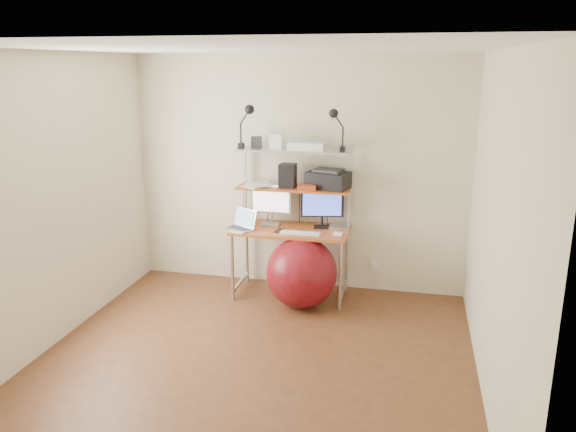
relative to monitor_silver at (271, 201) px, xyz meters
name	(u,v)px	position (x,y,z in m)	size (l,w,h in m)	color
room	(251,217)	(0.24, -1.56, 0.25)	(3.60, 3.60, 3.60)	brown
computer_desk	(292,207)	(0.24, -0.05, -0.04)	(1.20, 0.60, 1.57)	#C26825
wall_outlet	(374,264)	(1.09, 0.23, -0.70)	(0.08, 0.01, 0.12)	white
monitor_silver	(271,201)	(0.00, 0.00, 0.00)	(0.43, 0.15, 0.48)	#A6A6AB
monitor_black	(322,207)	(0.54, 0.01, -0.03)	(0.44, 0.15, 0.44)	black
laptop	(243,225)	(-0.25, -0.23, -0.21)	(0.37, 0.35, 0.26)	#BBBBC0
keyboard	(300,233)	(0.37, -0.27, -0.25)	(0.40, 0.12, 0.01)	white
mouse	(338,234)	(0.75, -0.23, -0.24)	(0.09, 0.06, 0.03)	white
mac_mini	(340,227)	(0.73, 0.00, -0.24)	(0.20, 0.20, 0.04)	#BBBBC0
phone	(279,231)	(0.14, -0.23, -0.25)	(0.07, 0.14, 0.01)	black
printer	(328,179)	(0.59, 0.06, 0.25)	(0.48, 0.38, 0.20)	black
nas_cube	(288,175)	(0.18, 0.01, 0.28)	(0.17, 0.17, 0.24)	black
red_box	(307,187)	(0.39, -0.08, 0.18)	(0.19, 0.12, 0.05)	#B4401C
scanner	(307,145)	(0.38, -0.01, 0.60)	(0.37, 0.25, 0.10)	white
box_white	(276,142)	(0.06, -0.03, 0.63)	(0.13, 0.11, 0.15)	white
box_grey	(256,142)	(-0.17, 0.06, 0.61)	(0.11, 0.11, 0.11)	#2F2F32
clip_lamp_left	(248,117)	(-0.22, -0.06, 0.88)	(0.18, 0.10, 0.45)	black
clip_lamp_right	(336,120)	(0.67, -0.05, 0.86)	(0.17, 0.09, 0.42)	black
exercise_ball	(302,273)	(0.41, -0.36, -0.64)	(0.72, 0.72, 0.72)	maroon
paper_stack	(257,185)	(-0.15, 0.02, 0.17)	(0.36, 0.42, 0.02)	white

